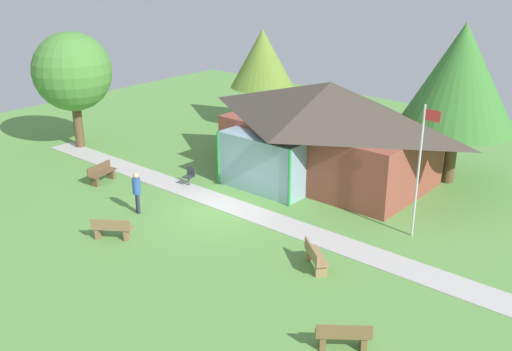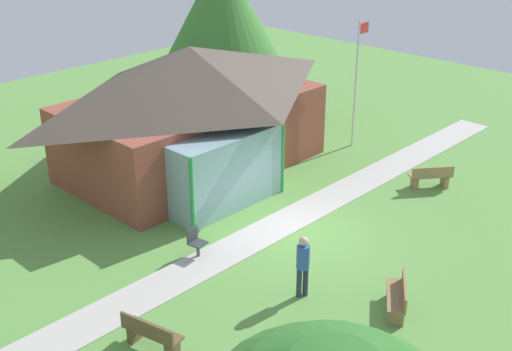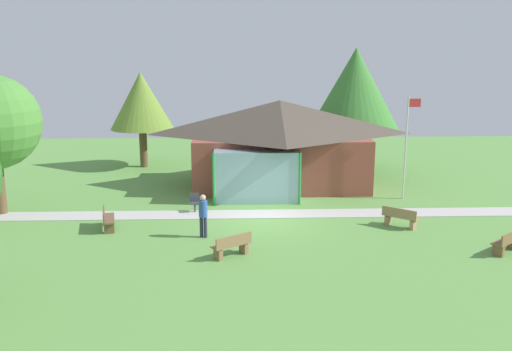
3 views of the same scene
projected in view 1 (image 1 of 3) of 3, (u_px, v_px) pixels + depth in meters
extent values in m
plane|color=#609947|center=(220.00, 212.00, 24.24)|extent=(44.00, 44.00, 0.00)
cube|color=brown|center=(328.00, 149.00, 27.50)|extent=(9.01, 5.30, 2.77)
pyramid|color=#4C4238|center=(330.00, 102.00, 26.68)|extent=(10.01, 6.30, 1.80)
cube|color=#8CB2BF|center=(261.00, 164.00, 26.05)|extent=(4.06, 1.20, 2.49)
cylinder|color=green|center=(218.00, 158.00, 26.85)|extent=(0.12, 0.12, 2.49)
cylinder|color=green|center=(289.00, 178.00, 24.40)|extent=(0.12, 0.12, 2.49)
cube|color=#BCB7B2|center=(233.00, 206.00, 24.78)|extent=(25.72, 1.42, 0.03)
cylinder|color=silver|center=(418.00, 173.00, 21.38)|extent=(0.08, 0.08, 5.07)
cube|color=red|center=(432.00, 116.00, 20.42)|extent=(0.60, 0.02, 0.40)
cube|color=#9E7A51|center=(317.00, 256.00, 19.86)|extent=(1.45, 1.28, 0.06)
cube|color=#9E7A51|center=(312.00, 255.00, 20.46)|extent=(0.37, 0.41, 0.39)
cube|color=#9E7A51|center=(321.00, 271.00, 19.45)|extent=(0.37, 0.41, 0.39)
cube|color=#9E7A51|center=(311.00, 251.00, 19.75)|extent=(1.21, 0.98, 0.36)
cube|color=brown|center=(343.00, 334.00, 15.84)|extent=(1.45, 1.27, 0.06)
cube|color=brown|center=(322.00, 341.00, 15.96)|extent=(0.37, 0.41, 0.39)
cube|color=brown|center=(363.00, 342.00, 15.91)|extent=(0.37, 0.41, 0.39)
cube|color=brown|center=(344.00, 331.00, 15.59)|extent=(1.22, 0.97, 0.36)
cube|color=brown|center=(102.00, 173.00, 27.26)|extent=(0.75, 1.56, 0.06)
cube|color=brown|center=(111.00, 174.00, 27.80)|extent=(0.43, 0.24, 0.39)
cube|color=brown|center=(95.00, 182.00, 26.90)|extent=(0.43, 0.24, 0.39)
cube|color=brown|center=(99.00, 168.00, 27.27)|extent=(0.38, 1.48, 0.36)
cube|color=olive|center=(112.00, 227.00, 21.90)|extent=(1.49, 1.20, 0.06)
cube|color=olive|center=(99.00, 233.00, 22.05)|extent=(0.36, 0.42, 0.39)
cube|color=olive|center=(127.00, 234.00, 21.94)|extent=(0.36, 0.42, 0.39)
cube|color=olive|center=(110.00, 225.00, 21.65)|extent=(1.28, 0.89, 0.36)
cube|color=#33383D|center=(188.00, 177.00, 26.83)|extent=(0.51, 0.51, 0.04)
cube|color=#33383D|center=(191.00, 171.00, 26.91)|extent=(0.44, 0.11, 0.40)
cylinder|color=#4C4C51|center=(189.00, 181.00, 26.91)|extent=(0.10, 0.10, 0.42)
cylinder|color=#4C4C51|center=(189.00, 185.00, 26.98)|extent=(0.36, 0.36, 0.02)
cylinder|color=#2D3347|center=(138.00, 204.00, 24.00)|extent=(0.14, 0.14, 0.85)
cylinder|color=#2D3347|center=(137.00, 202.00, 24.15)|extent=(0.14, 0.14, 0.85)
cylinder|color=#3359A5|center=(136.00, 186.00, 23.80)|extent=(0.34, 0.34, 0.65)
sphere|color=#D8AD8C|center=(136.00, 176.00, 23.64)|extent=(0.24, 0.24, 0.24)
cylinder|color=brown|center=(450.00, 155.00, 27.00)|extent=(0.54, 0.54, 2.58)
cone|color=#3D7F33|center=(460.00, 77.00, 25.70)|extent=(5.20, 5.20, 4.68)
cylinder|color=brown|center=(78.00, 124.00, 31.85)|extent=(0.49, 0.49, 2.59)
sphere|color=#4C8C38|center=(72.00, 72.00, 30.84)|extent=(4.13, 4.13, 4.13)
cylinder|color=brown|center=(262.00, 106.00, 35.91)|extent=(0.47, 0.47, 2.38)
cone|color=olive|center=(262.00, 58.00, 34.86)|extent=(3.81, 3.81, 3.43)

